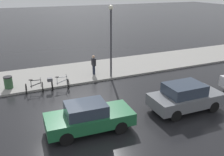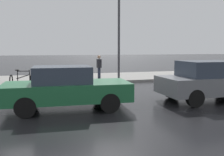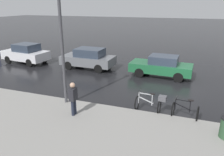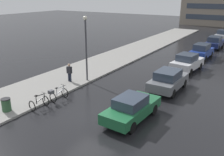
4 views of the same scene
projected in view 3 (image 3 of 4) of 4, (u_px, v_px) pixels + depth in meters
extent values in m
plane|color=black|center=(175.00, 89.00, 12.90)|extent=(140.00, 140.00, 0.00)
torus|color=black|center=(173.00, 109.00, 9.71)|extent=(0.69, 0.14, 0.69)
torus|color=black|center=(198.00, 114.00, 9.28)|extent=(0.69, 0.14, 0.69)
cube|color=black|center=(190.00, 107.00, 9.33)|extent=(0.04, 0.04, 0.55)
cube|color=black|center=(175.00, 104.00, 9.59)|extent=(0.04, 0.04, 0.56)
cube|color=black|center=(183.00, 100.00, 9.39)|extent=(0.11, 0.62, 0.04)
cube|color=black|center=(183.00, 107.00, 9.47)|extent=(0.12, 0.70, 0.25)
ellipsoid|color=black|center=(191.00, 100.00, 9.23)|extent=(0.17, 0.27, 0.07)
cylinder|color=black|center=(176.00, 98.00, 9.49)|extent=(0.50, 0.09, 0.03)
torus|color=black|center=(137.00, 103.00, 10.36)|extent=(0.69, 0.12, 0.69)
torus|color=black|center=(159.00, 107.00, 9.94)|extent=(0.69, 0.12, 0.69)
cube|color=#ADAFB5|center=(152.00, 100.00, 9.99)|extent=(0.04, 0.04, 0.55)
cube|color=#ADAFB5|center=(139.00, 97.00, 10.24)|extent=(0.04, 0.04, 0.58)
cube|color=#ADAFB5|center=(146.00, 94.00, 10.03)|extent=(0.09, 0.64, 0.04)
cube|color=#ADAFB5|center=(146.00, 100.00, 10.12)|extent=(0.10, 0.72, 0.26)
ellipsoid|color=black|center=(153.00, 94.00, 9.89)|extent=(0.16, 0.27, 0.07)
cylinder|color=black|center=(139.00, 91.00, 10.13)|extent=(0.50, 0.07, 0.03)
cube|color=#4C4C51|center=(163.00, 98.00, 9.75)|extent=(0.31, 0.36, 0.22)
cube|color=#1E6038|center=(161.00, 68.00, 15.05)|extent=(1.93, 4.24, 0.60)
cube|color=#2D3847|center=(164.00, 60.00, 14.81)|extent=(1.50, 1.94, 0.55)
cylinder|color=black|center=(139.00, 73.00, 14.95)|extent=(0.25, 0.65, 0.64)
cylinder|color=black|center=(145.00, 67.00, 16.28)|extent=(0.25, 0.65, 0.64)
cylinder|color=black|center=(178.00, 77.00, 14.02)|extent=(0.25, 0.65, 0.64)
cylinder|color=black|center=(181.00, 71.00, 15.35)|extent=(0.25, 0.65, 0.64)
cube|color=slate|center=(88.00, 60.00, 16.94)|extent=(1.94, 4.09, 0.66)
cube|color=#2D3847|center=(90.00, 52.00, 16.68)|extent=(1.57, 2.11, 0.60)
cylinder|color=black|center=(69.00, 65.00, 16.73)|extent=(0.23, 0.64, 0.64)
cylinder|color=black|center=(79.00, 60.00, 18.20)|extent=(0.23, 0.64, 0.64)
cylinder|color=black|center=(99.00, 69.00, 15.89)|extent=(0.23, 0.64, 0.64)
cylinder|color=black|center=(107.00, 63.00, 17.36)|extent=(0.23, 0.64, 0.64)
cube|color=silver|center=(26.00, 55.00, 18.54)|extent=(2.26, 4.11, 0.71)
cube|color=#2D3847|center=(26.00, 47.00, 18.26)|extent=(1.70, 2.02, 0.61)
cylinder|color=black|center=(8.00, 60.00, 18.46)|extent=(0.29, 0.66, 0.64)
cylinder|color=black|center=(23.00, 56.00, 19.86)|extent=(0.29, 0.66, 0.64)
cylinder|color=black|center=(30.00, 63.00, 17.45)|extent=(0.29, 0.66, 0.64)
cylinder|color=black|center=(44.00, 58.00, 18.85)|extent=(0.29, 0.66, 0.64)
cylinder|color=#1E2333|center=(73.00, 110.00, 9.53)|extent=(0.14, 0.14, 0.83)
cylinder|color=#1E2333|center=(75.00, 108.00, 9.69)|extent=(0.14, 0.14, 0.83)
cube|color=#232328|center=(73.00, 94.00, 9.39)|extent=(0.40, 0.25, 0.56)
sphere|color=tan|center=(72.00, 85.00, 9.25)|extent=(0.22, 0.22, 0.22)
cylinder|color=#424247|center=(63.00, 56.00, 10.15)|extent=(0.14, 0.14, 5.03)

